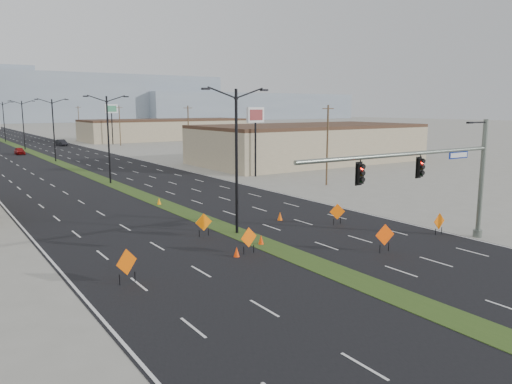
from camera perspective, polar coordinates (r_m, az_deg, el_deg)
ground at (r=26.27m, az=11.93°, el=-10.08°), size 600.00×600.00×0.00m
road_surface at (r=118.78m, az=-25.18°, el=4.55°), size 25.00×400.00×0.02m
median_strip at (r=118.78m, az=-25.18°, el=4.55°), size 2.00×400.00×0.04m
building_se_near at (r=81.15m, az=6.04°, el=5.39°), size 36.00×18.00×5.50m
building_se_far at (r=138.98m, az=-10.19°, el=6.97°), size 44.00×16.00×5.00m
mesa_center at (r=322.37m, az=-23.89°, el=9.83°), size 220.00×50.00×28.00m
mesa_east at (r=365.33m, az=-1.08°, el=9.75°), size 160.00×50.00×18.00m
signal_mast at (r=32.87m, az=20.19°, el=2.11°), size 16.30×0.60×8.00m
streetlight_0 at (r=34.32m, az=-2.25°, el=4.05°), size 5.15×0.24×10.02m
streetlight_1 at (r=59.93m, az=-16.52°, el=6.08°), size 5.15×0.24×10.02m
streetlight_2 at (r=87.02m, az=-22.13°, el=6.78°), size 5.15×0.24×10.02m
streetlight_3 at (r=114.55m, az=-25.07°, el=7.12°), size 5.15×0.24×10.02m
streetlight_4 at (r=142.26m, az=-26.86°, el=7.32°), size 5.15×0.24×10.02m
utility_pole_0 at (r=56.79m, az=8.15°, el=5.45°), size 1.60×0.20×9.00m
utility_pole_1 at (r=86.00m, az=-7.73°, el=6.88°), size 1.60×0.20×9.00m
utility_pole_2 at (r=118.40m, az=-15.30°, el=7.38°), size 1.60×0.20×9.00m
utility_pole_3 at (r=151.95m, az=-19.59°, el=7.61°), size 1.60×0.20×9.00m
car_left at (r=103.16m, az=-25.40°, el=4.26°), size 1.61×3.90×1.32m
car_mid at (r=122.57m, az=-21.34°, el=5.27°), size 1.95×4.42×1.41m
construction_sign_0 at (r=26.04m, az=-14.56°, el=-7.88°), size 1.26×0.60×1.82m
construction_sign_1 at (r=30.24m, az=-0.84°, el=-5.32°), size 1.22×0.22×1.64m
construction_sign_2 at (r=34.38m, az=-6.00°, el=-3.54°), size 1.21×0.16×1.61m
construction_sign_3 at (r=31.50m, az=14.51°, el=-4.86°), size 1.30×0.35×1.77m
construction_sign_4 at (r=38.13m, az=9.28°, el=-2.31°), size 1.12×0.52×1.60m
construction_sign_5 at (r=36.96m, az=20.20°, el=-3.24°), size 1.16×0.06×1.54m
cone_0 at (r=29.80m, az=-2.23°, el=-6.86°), size 0.48×0.48×0.62m
cone_1 at (r=32.31m, az=0.58°, el=-5.49°), size 0.46×0.46×0.66m
cone_2 at (r=39.15m, az=2.75°, el=-2.78°), size 0.53×0.53×0.68m
cone_3 at (r=46.10m, az=-11.02°, el=-1.06°), size 0.49×0.49×0.65m
pole_sign_east_near at (r=63.26m, az=-0.06°, el=8.16°), size 2.86×0.95×8.74m
pole_sign_east_far at (r=122.91m, az=-16.19°, el=8.80°), size 3.07×0.67×9.37m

